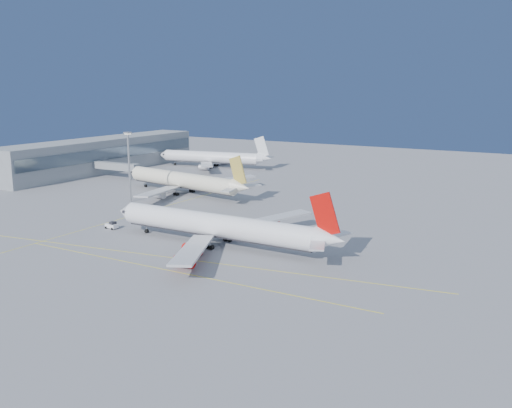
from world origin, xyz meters
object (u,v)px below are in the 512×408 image
(light_mast, at_px, (129,161))
(airliner_virgin, at_px, (220,226))
(airliner_etihad, at_px, (185,181))
(pushback_tug, at_px, (112,225))
(airliner_third, at_px, (214,157))

(light_mast, bearing_deg, airliner_virgin, -28.02)
(airliner_virgin, bearing_deg, airliner_etihad, 134.70)
(pushback_tug, height_order, light_mast, light_mast)
(airliner_etihad, xyz_separation_m, light_mast, (-7.63, -20.43, 9.03))
(airliner_virgin, distance_m, airliner_etihad, 70.42)
(airliner_third, bearing_deg, airliner_etihad, -74.51)
(airliner_etihad, bearing_deg, airliner_third, 125.40)
(airliner_third, height_order, light_mast, light_mast)
(airliner_virgin, relative_size, airliner_etihad, 1.06)
(airliner_etihad, relative_size, pushback_tug, 16.13)
(airliner_etihad, distance_m, pushback_tug, 53.38)
(airliner_etihad, distance_m, airliner_third, 69.14)
(pushback_tug, bearing_deg, airliner_etihad, 111.21)
(airliner_virgin, height_order, pushback_tug, airliner_virgin)
(airliner_etihad, bearing_deg, light_mast, -100.53)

